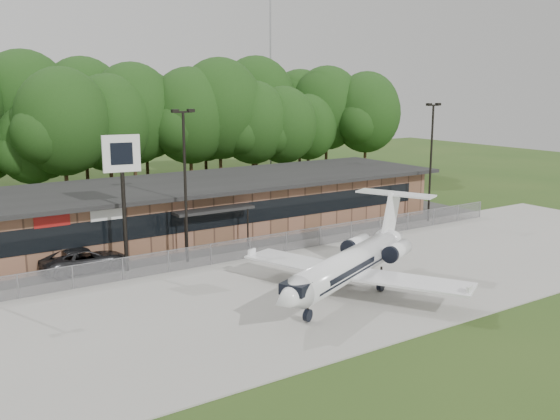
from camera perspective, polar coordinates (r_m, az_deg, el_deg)
ground at (r=32.45m, az=12.83°, el=-10.19°), size 160.00×160.00×0.00m
apron at (r=38.00m, az=4.04°, el=-6.62°), size 64.00×18.00×0.08m
parking_lot at (r=47.25m, az=-4.52°, el=-3.01°), size 50.00×9.00×0.06m
terminal at (r=50.61m, az=-7.02°, el=0.40°), size 41.00×11.65×4.30m
fence at (r=43.31m, az=-1.62°, el=-3.31°), size 46.00×0.04×1.52m
treeline at (r=66.48m, az=-14.22°, el=7.40°), size 72.00×12.00×15.00m
radio_mast at (r=81.53m, az=-0.87°, el=11.95°), size 0.20×0.20×25.00m
light_pole_mid at (r=41.23m, az=-8.69°, el=3.19°), size 1.55×0.30×10.23m
light_pole_right at (r=54.95m, az=13.66°, el=5.04°), size 1.55×0.30×10.23m
business_jet at (r=35.47m, az=6.64°, el=-4.94°), size 14.95×13.33×5.17m
suv at (r=41.94m, az=-17.41°, el=-4.35°), size 5.64×2.83×1.53m
pole_sign at (r=39.87m, az=-14.25°, el=3.73°), size 2.30×0.64×8.75m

